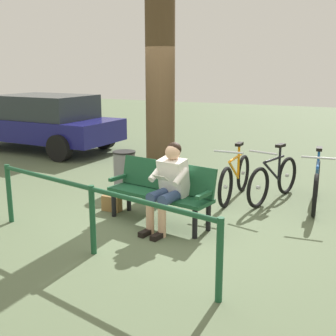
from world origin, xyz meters
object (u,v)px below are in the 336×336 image
(bicycle_orange, at_px, (316,185))
(bicycle_green, at_px, (273,179))
(bicycle_silver, at_px, (235,178))
(parked_car, at_px, (43,121))
(litter_bin, at_px, (125,171))
(tree_trunk, at_px, (160,77))
(handbag, at_px, (112,203))
(bench, at_px, (162,188))
(person_reading, at_px, (169,182))

(bicycle_orange, distance_m, bicycle_green, 0.69)
(bicycle_silver, bearing_deg, parked_car, -109.15)
(litter_bin, xyz_separation_m, bicycle_green, (-2.52, -0.61, -0.01))
(tree_trunk, bearing_deg, handbag, 69.00)
(bicycle_orange, distance_m, bicycle_silver, 1.30)
(tree_trunk, relative_size, litter_bin, 5.52)
(bench, height_order, bicycle_orange, bicycle_orange)
(bicycle_green, bearing_deg, tree_trunk, -54.28)
(person_reading, relative_size, handbag, 4.00)
(bicycle_orange, height_order, bicycle_green, same)
(handbag, relative_size, bicycle_green, 0.18)
(tree_trunk, height_order, litter_bin, tree_trunk)
(bicycle_orange, bearing_deg, bicycle_silver, -89.09)
(tree_trunk, relative_size, bicycle_silver, 2.41)
(litter_bin, distance_m, bicycle_orange, 3.26)
(bench, height_order, bicycle_silver, bicycle_silver)
(bicycle_orange, xyz_separation_m, parked_car, (7.17, -1.84, 0.41))
(bicycle_orange, xyz_separation_m, bicycle_green, (0.69, -0.04, 0.00))
(bench, distance_m, bicycle_orange, 2.54)
(bicycle_orange, xyz_separation_m, bicycle_silver, (1.30, 0.15, 0.00))
(bench, height_order, tree_trunk, tree_trunk)
(litter_bin, distance_m, parked_car, 4.66)
(parked_car, bearing_deg, litter_bin, 150.27)
(tree_trunk, relative_size, bicycle_orange, 2.41)
(tree_trunk, relative_size, parked_car, 0.95)
(bench, xyz_separation_m, handbag, (0.92, -0.09, -0.39))
(bench, distance_m, bicycle_silver, 1.66)
(handbag, distance_m, bicycle_green, 2.70)
(bicycle_orange, bearing_deg, bicycle_green, -98.66)
(bench, height_order, bicycle_green, bicycle_green)
(litter_bin, height_order, bicycle_orange, bicycle_orange)
(handbag, height_order, bicycle_silver, bicycle_silver)
(bicycle_green, bearing_deg, person_reading, -12.65)
(bicycle_green, xyz_separation_m, bicycle_silver, (0.61, 0.18, 0.00))
(bicycle_orange, bearing_deg, parked_car, -109.90)
(handbag, xyz_separation_m, bicycle_orange, (-2.83, -1.59, 0.24))
(bicycle_silver, bearing_deg, tree_trunk, -67.69)
(litter_bin, relative_size, bicycle_orange, 0.44)
(tree_trunk, height_order, bicycle_orange, tree_trunk)
(tree_trunk, bearing_deg, person_reading, 121.21)
(tree_trunk, relative_size, bicycle_green, 2.47)
(bicycle_orange, bearing_deg, bench, -53.97)
(handbag, bearing_deg, person_reading, 165.39)
(parked_car, bearing_deg, bicycle_orange, 167.24)
(bicycle_green, height_order, parked_car, parked_car)
(bench, bearing_deg, litter_bin, -29.85)
(handbag, bearing_deg, litter_bin, -69.43)
(bicycle_orange, distance_m, parked_car, 7.41)
(person_reading, height_order, handbag, person_reading)
(bicycle_green, bearing_deg, bicycle_silver, -58.26)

